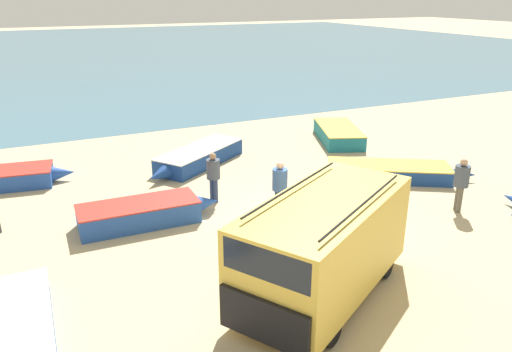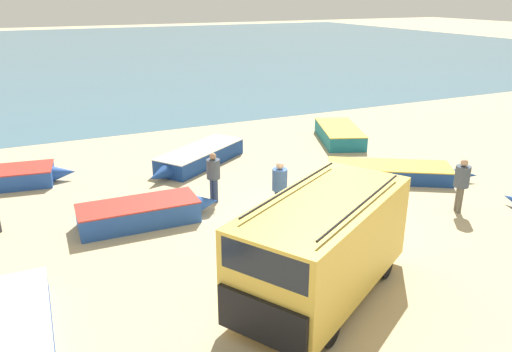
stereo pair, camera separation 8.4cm
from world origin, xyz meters
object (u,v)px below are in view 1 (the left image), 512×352
at_px(fishing_rowboat_2, 3,178).
at_px(fisherman_3, 280,184).
at_px(fishing_rowboat_1, 145,213).
at_px(fishing_rowboat_6, 197,157).
at_px(fishing_rowboat_4, 338,133).
at_px(fishing_rowboat_3, 16,331).
at_px(parked_van, 324,244).
at_px(fishing_rowboat_0, 393,172).
at_px(fisherman_0, 213,173).
at_px(fisherman_2, 461,180).

distance_m(fishing_rowboat_2, fisherman_3, 9.99).
xyz_separation_m(fishing_rowboat_1, fishing_rowboat_2, (-3.80, 5.12, -0.03)).
relative_size(fishing_rowboat_1, fishing_rowboat_6, 0.89).
bearing_deg(fishing_rowboat_4, fishing_rowboat_1, 137.47).
bearing_deg(fisherman_3, fishing_rowboat_6, 69.20).
distance_m(fishing_rowboat_2, fishing_rowboat_3, 9.42).
bearing_deg(parked_van, fishing_rowboat_4, -156.46).
relative_size(fishing_rowboat_0, fisherman_0, 3.04).
bearing_deg(fishing_rowboat_0, parked_van, -109.26).
bearing_deg(fishing_rowboat_3, fisherman_0, 130.40).
bearing_deg(fisherman_0, fisherman_3, -74.90).
bearing_deg(parked_van, fisherman_2, 167.32).
xyz_separation_m(fishing_rowboat_4, fisherman_2, (-1.16, -8.38, 0.70)).
bearing_deg(fisherman_2, fishing_rowboat_0, -66.37).
bearing_deg(fishing_rowboat_4, fishing_rowboat_3, 145.36).
relative_size(fishing_rowboat_2, fisherman_2, 2.55).
bearing_deg(fisherman_0, fishing_rowboat_4, 7.04).
height_order(fishing_rowboat_4, fisherman_2, fisherman_2).
relative_size(parked_van, fisherman_3, 3.04).
xyz_separation_m(parked_van, fishing_rowboat_1, (-2.75, 5.42, -0.94)).
height_order(fishing_rowboat_0, fishing_rowboat_6, fishing_rowboat_6).
distance_m(fishing_rowboat_6, fisherman_0, 3.86).
distance_m(fishing_rowboat_2, fishing_rowboat_4, 14.05).
bearing_deg(fishing_rowboat_0, fisherman_0, -155.45).
distance_m(fishing_rowboat_3, fisherman_2, 12.72).
xyz_separation_m(fishing_rowboat_2, fishing_rowboat_6, (6.96, -0.73, 0.02)).
height_order(fisherman_0, fisherman_2, fisherman_2).
bearing_deg(parked_van, fishing_rowboat_2, -88.90).
bearing_deg(fishing_rowboat_3, fishing_rowboat_4, 124.99).
bearing_deg(fisherman_0, fishing_rowboat_3, -162.82).
height_order(fishing_rowboat_0, fishing_rowboat_3, fishing_rowboat_0).
xyz_separation_m(fishing_rowboat_6, fisherman_2, (5.94, -7.72, 0.71)).
relative_size(fishing_rowboat_0, fishing_rowboat_1, 1.20).
bearing_deg(fisherman_3, fisherman_0, 99.25).
distance_m(parked_van, fisherman_0, 6.08).
relative_size(fishing_rowboat_2, fishing_rowboat_3, 1.07).
bearing_deg(parked_van, fisherman_0, -117.90).
bearing_deg(fisherman_2, fisherman_3, 2.83).
bearing_deg(fisherman_3, fishing_rowboat_2, 112.30).
bearing_deg(fishing_rowboat_0, fishing_rowboat_3, -130.57).
xyz_separation_m(parked_van, fishing_rowboat_4, (7.50, 10.45, -0.94)).
xyz_separation_m(parked_van, fisherman_2, (6.34, 2.07, -0.24)).
distance_m(fishing_rowboat_0, fishing_rowboat_2, 13.99).
height_order(parked_van, fisherman_3, parked_van).
bearing_deg(fishing_rowboat_6, fishing_rowboat_1, 19.92).
xyz_separation_m(fishing_rowboat_6, fisherman_3, (0.72, -5.61, 0.72)).
bearing_deg(fishing_rowboat_1, fisherman_3, -16.35).
bearing_deg(fisherman_2, parked_van, 43.01).
bearing_deg(fishing_rowboat_4, fishing_rowboat_0, -170.53).
height_order(fishing_rowboat_0, fisherman_2, fisherman_2).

